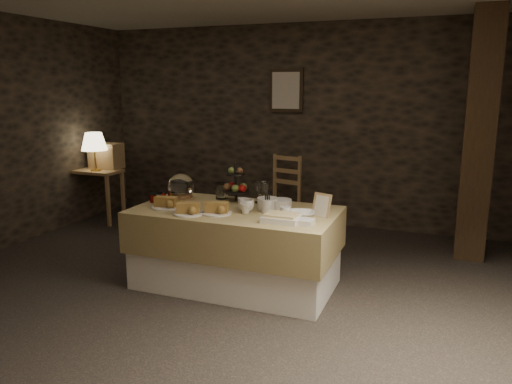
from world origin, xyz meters
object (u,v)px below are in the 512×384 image
(buffet_table, at_px, (236,242))
(timber_column, at_px, (479,137))
(console_table, at_px, (96,179))
(fruit_stand, at_px, (236,186))
(table_lamp, at_px, (94,142))
(wine_rack, at_px, (106,156))
(chair, at_px, (281,196))

(buffet_table, xyz_separation_m, timber_column, (2.04, 1.62, 0.88))
(console_table, height_order, timber_column, timber_column)
(buffet_table, relative_size, fruit_stand, 4.96)
(table_lamp, xyz_separation_m, fruit_stand, (2.45, -0.98, -0.22))
(wine_rack, relative_size, timber_column, 0.16)
(buffet_table, distance_m, timber_column, 2.75)
(buffet_table, bearing_deg, wine_rack, 149.31)
(buffet_table, distance_m, fruit_stand, 0.57)
(table_lamp, height_order, timber_column, timber_column)
(console_table, bearing_deg, fruit_stand, -22.41)
(console_table, relative_size, wine_rack, 1.69)
(timber_column, bearing_deg, chair, 170.59)
(buffet_table, xyz_separation_m, wine_rack, (-2.58, 1.53, 0.46))
(buffet_table, distance_m, console_table, 2.96)
(wine_rack, distance_m, fruit_stand, 2.73)
(table_lamp, xyz_separation_m, wine_rack, (0.00, 0.23, -0.21))
(table_lamp, distance_m, fruit_stand, 2.64)
(wine_rack, bearing_deg, timber_column, 1.11)
(console_table, relative_size, chair, 0.98)
(buffet_table, bearing_deg, timber_column, 38.44)
(console_table, xyz_separation_m, table_lamp, (0.05, -0.05, 0.51))
(buffet_table, height_order, chair, chair)
(table_lamp, xyz_separation_m, chair, (2.36, 0.69, -0.68))
(buffet_table, height_order, fruit_stand, fruit_stand)
(buffet_table, height_order, table_lamp, table_lamp)
(chair, bearing_deg, table_lamp, -150.22)
(fruit_stand, bearing_deg, chair, 93.08)
(timber_column, xyz_separation_m, fruit_stand, (-2.17, -1.30, -0.43))
(table_lamp, bearing_deg, buffet_table, -26.76)
(console_table, height_order, wine_rack, wine_rack)
(timber_column, bearing_deg, buffet_table, -141.56)
(buffet_table, relative_size, chair, 2.51)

